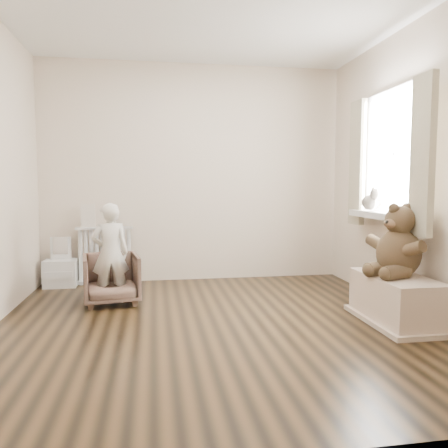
{
  "coord_description": "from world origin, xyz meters",
  "views": [
    {
      "loc": [
        -0.49,
        -3.5,
        1.16
      ],
      "look_at": [
        0.15,
        0.45,
        0.8
      ],
      "focal_mm": 35.0,
      "sensor_mm": 36.0,
      "label": 1
    }
  ],
  "objects": [
    {
      "name": "floor",
      "position": [
        0.0,
        0.0,
        0.0
      ],
      "size": [
        3.6,
        3.6,
        0.01
      ],
      "primitive_type": "cube",
      "color": "black",
      "rests_on": "ground"
    },
    {
      "name": "back_wall",
      "position": [
        0.0,
        1.8,
        1.3
      ],
      "size": [
        3.6,
        0.02,
        2.6
      ],
      "primitive_type": "cube",
      "color": "silver",
      "rests_on": "ground"
    },
    {
      "name": "front_wall",
      "position": [
        0.0,
        -1.8,
        1.3
      ],
      "size": [
        3.6,
        0.02,
        2.6
      ],
      "primitive_type": "cube",
      "color": "silver",
      "rests_on": "ground"
    },
    {
      "name": "right_wall",
      "position": [
        1.8,
        0.0,
        1.3
      ],
      "size": [
        0.02,
        3.6,
        2.6
      ],
      "primitive_type": "cube",
      "color": "silver",
      "rests_on": "ground"
    },
    {
      "name": "window",
      "position": [
        1.76,
        0.3,
        1.45
      ],
      "size": [
        0.03,
        0.9,
        1.1
      ],
      "primitive_type": "cube",
      "color": "white",
      "rests_on": "right_wall"
    },
    {
      "name": "window_sill",
      "position": [
        1.67,
        0.3,
        0.87
      ],
      "size": [
        0.22,
        1.1,
        0.06
      ],
      "primitive_type": "cube",
      "color": "silver",
      "rests_on": "right_wall"
    },
    {
      "name": "curtain_left",
      "position": [
        1.65,
        -0.27,
        1.39
      ],
      "size": [
        0.06,
        0.26,
        1.3
      ],
      "primitive_type": "cube",
      "color": "#BCB393",
      "rests_on": "right_wall"
    },
    {
      "name": "curtain_right",
      "position": [
        1.65,
        0.87,
        1.39
      ],
      "size": [
        0.06,
        0.26,
        1.3
      ],
      "primitive_type": "cube",
      "color": "#BCB393",
      "rests_on": "right_wall"
    },
    {
      "name": "radiator",
      "position": [
        -1.06,
        1.68,
        0.39
      ],
      "size": [
        0.64,
        0.12,
        0.68
      ],
      "primitive_type": "cube",
      "color": "silver",
      "rests_on": "floor"
    },
    {
      "name": "paper_doll",
      "position": [
        -1.24,
        1.68,
        0.81
      ],
      "size": [
        0.16,
        0.01,
        0.27
      ],
      "primitive_type": "cube",
      "color": "beige",
      "rests_on": "radiator"
    },
    {
      "name": "tin_a",
      "position": [
        -0.98,
        1.68,
        0.71
      ],
      "size": [
        0.11,
        0.11,
        0.07
      ],
      "primitive_type": "cylinder",
      "color": "#A59E8C",
      "rests_on": "radiator"
    },
    {
      "name": "toy_vanity",
      "position": [
        -1.55,
        1.65,
        0.28
      ],
      "size": [
        0.36,
        0.26,
        0.56
      ],
      "primitive_type": "cube",
      "color": "silver",
      "rests_on": "floor"
    },
    {
      "name": "armchair",
      "position": [
        -0.91,
        0.83,
        0.24
      ],
      "size": [
        0.6,
        0.61,
        0.49
      ],
      "primitive_type": "imported",
      "rotation": [
        0.0,
        0.0,
        0.16
      ],
      "color": "brown",
      "rests_on": "floor"
    },
    {
      "name": "child",
      "position": [
        -0.91,
        0.78,
        0.5
      ],
      "size": [
        0.39,
        0.29,
        0.97
      ],
      "primitive_type": "imported",
      "rotation": [
        0.0,
        0.0,
        3.3
      ],
      "color": "silver",
      "rests_on": "armchair"
    },
    {
      "name": "toy_bench",
      "position": [
        1.52,
        -0.18,
        0.2
      ],
      "size": [
        0.45,
        0.84,
        0.4
      ],
      "primitive_type": "cube",
      "color": "beige",
      "rests_on": "floor"
    },
    {
      "name": "teddy_bear",
      "position": [
        1.54,
        -0.16,
        0.67
      ],
      "size": [
        0.59,
        0.52,
        0.6
      ],
      "primitive_type": null,
      "rotation": [
        0.0,
        0.0,
        0.32
      ],
      "color": "#3D2C1B",
      "rests_on": "toy_bench"
    },
    {
      "name": "plush_cat",
      "position": [
        1.66,
        0.57,
        1.0
      ],
      "size": [
        0.17,
        0.28,
        0.23
      ],
      "primitive_type": null,
      "rotation": [
        0.0,
        0.0,
        -0.02
      ],
      "color": "gray",
      "rests_on": "window_sill"
    }
  ]
}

